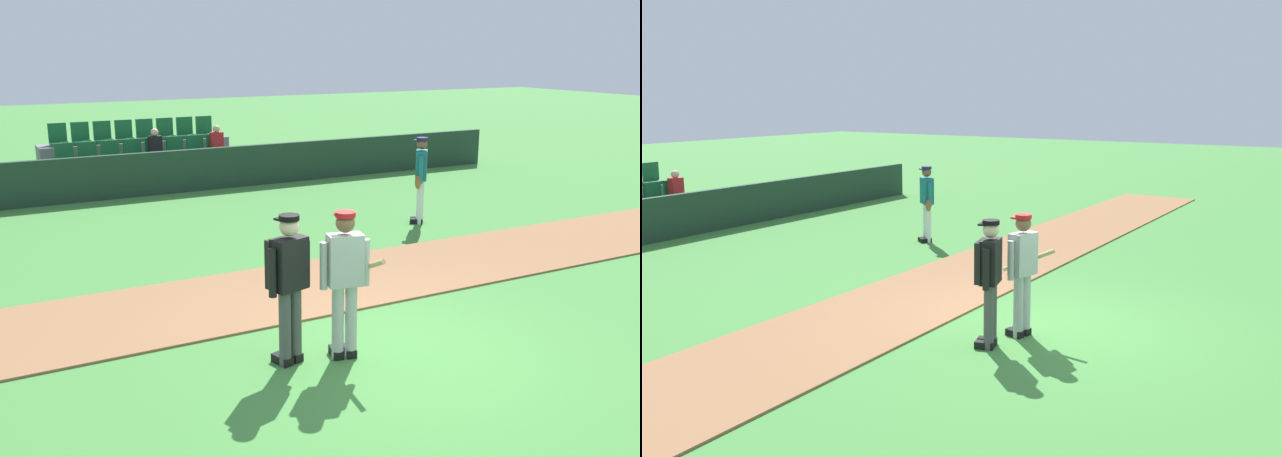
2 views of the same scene
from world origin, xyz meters
TOP-DOWN VIEW (x-y plane):
  - ground_plane at (0.00, 0.00)m, footprint 80.00×80.00m
  - infield_dirt_path at (0.00, 2.47)m, footprint 28.00×2.33m
  - batter_grey_jersey at (-0.56, 0.10)m, footprint 0.61×0.80m
  - umpire_home_plate at (-1.19, 0.28)m, footprint 0.57×0.38m
  - runner_teal_jersey at (3.99, 4.93)m, footprint 0.52×0.54m

SIDE VIEW (x-z plane):
  - ground_plane at x=0.00m, z-range 0.00..0.00m
  - infield_dirt_path at x=0.00m, z-range 0.00..0.03m
  - runner_teal_jersey at x=3.99m, z-range 0.08..1.84m
  - batter_grey_jersey at x=-0.56m, z-range 0.09..1.85m
  - umpire_home_plate at x=-1.19m, z-range 0.12..1.88m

